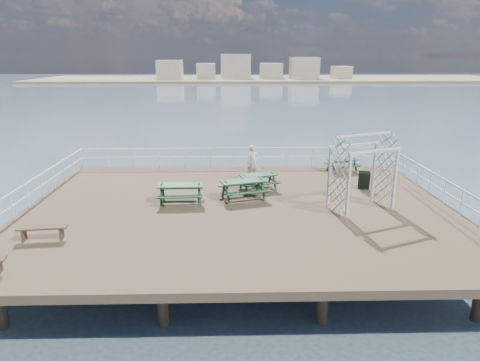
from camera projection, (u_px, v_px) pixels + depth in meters
name	position (u px, v px, depth m)	size (l,w,h in m)	color
ground	(239.00, 209.00, 18.33)	(18.00, 14.00, 0.30)	brown
sea_backdrop	(266.00, 76.00, 147.38)	(300.00, 300.00, 9.20)	#455E74
railing	(236.00, 171.00, 20.50)	(17.77, 13.76, 1.10)	silver
picnic_table_a	(181.00, 190.00, 18.50)	(1.96, 1.59, 0.94)	#153923
picnic_table_b	(258.00, 178.00, 20.38)	(2.08, 1.86, 0.85)	#153923
picnic_table_c	(342.00, 163.00, 23.55)	(1.93, 1.73, 0.78)	#153923
picnic_table_d	(243.00, 186.00, 19.02)	(2.34, 2.08, 0.96)	#153923
flat_bench_near	(42.00, 230.00, 14.83)	(1.70, 0.57, 0.48)	brown
trellis_arbor	(362.00, 176.00, 17.57)	(2.88, 2.23, 3.17)	silver
sandwich_board	(364.00, 181.00, 20.40)	(0.61, 0.51, 0.88)	black
person	(253.00, 163.00, 21.82)	(0.66, 0.44, 1.82)	silver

